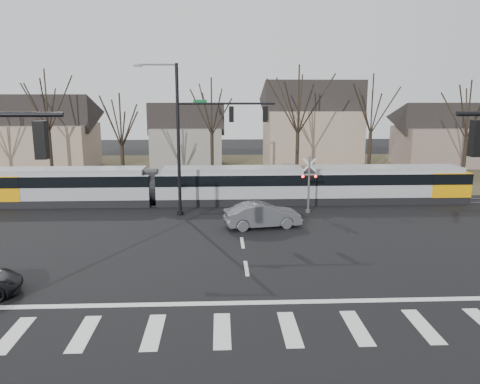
{
  "coord_description": "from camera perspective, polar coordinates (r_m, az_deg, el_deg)",
  "views": [
    {
      "loc": [
        -1.23,
        -19.14,
        8.1
      ],
      "look_at": [
        0.0,
        9.0,
        2.3
      ],
      "focal_mm": 35.0,
      "sensor_mm": 36.0,
      "label": 1
    }
  ],
  "objects": [
    {
      "name": "grass_verge",
      "position": [
        51.79,
        -1.11,
        2.64
      ],
      "size": [
        140.0,
        28.0,
        0.01
      ],
      "primitive_type": "cube",
      "color": "#38331E",
      "rests_on": "ground"
    },
    {
      "name": "crosswalk",
      "position": [
        17.21,
        1.97,
        -16.42
      ],
      "size": [
        27.0,
        2.6,
        0.01
      ],
      "color": "silver",
      "rests_on": "ground"
    },
    {
      "name": "sedan",
      "position": [
        29.32,
        2.77,
        -2.83
      ],
      "size": [
        3.31,
        5.33,
        1.57
      ],
      "primitive_type": "imported",
      "rotation": [
        0.0,
        0.0,
        1.75
      ],
      "color": "#4F5156",
      "rests_on": "ground"
    },
    {
      "name": "lane_dashes",
      "position": [
        36.08,
        -0.49,
        -1.33
      ],
      "size": [
        0.18,
        30.0,
        0.01
      ],
      "color": "silver",
      "rests_on": "ground"
    },
    {
      "name": "signal_pole_far",
      "position": [
        31.75,
        -4.66,
        7.26
      ],
      "size": [
        9.28,
        0.44,
        10.2
      ],
      "color": "black",
      "rests_on": "ground"
    },
    {
      "name": "house_c",
      "position": [
        53.21,
        8.68,
        8.41
      ],
      "size": [
        10.8,
        8.64,
        10.1
      ],
      "color": "gray",
      "rests_on": "ground"
    },
    {
      "name": "ground",
      "position": [
        20.81,
        1.1,
        -11.26
      ],
      "size": [
        140.0,
        140.0,
        0.0
      ],
      "primitive_type": "plane",
      "color": "black"
    },
    {
      "name": "tram",
      "position": [
        35.76,
        -1.19,
        1.02
      ],
      "size": [
        36.6,
        2.72,
        2.77
      ],
      "color": "gray",
      "rests_on": "ground"
    },
    {
      "name": "rail_crossing_signal",
      "position": [
        33.12,
        8.39,
        0.69
      ],
      "size": [
        1.08,
        0.36,
        4.0
      ],
      "color": "#59595B",
      "rests_on": "ground"
    },
    {
      "name": "house_b",
      "position": [
        55.42,
        -6.45,
        7.29
      ],
      "size": [
        8.64,
        7.56,
        7.65
      ],
      "color": "slate",
      "rests_on": "ground"
    },
    {
      "name": "tree_row",
      "position": [
        45.36,
        1.6,
        7.71
      ],
      "size": [
        59.2,
        7.2,
        10.0
      ],
      "color": "black",
      "rests_on": "ground"
    },
    {
      "name": "rail_pair",
      "position": [
        35.88,
        -0.47,
        -1.36
      ],
      "size": [
        90.0,
        1.52,
        0.06
      ],
      "color": "#59595E",
      "rests_on": "ground"
    },
    {
      "name": "stop_line",
      "position": [
        19.17,
        1.45,
        -13.33
      ],
      "size": [
        28.0,
        0.35,
        0.01
      ],
      "primitive_type": "cube",
      "color": "silver",
      "rests_on": "ground"
    },
    {
      "name": "house_d",
      "position": [
        59.87,
        22.6,
        6.79
      ],
      "size": [
        8.64,
        7.56,
        7.65
      ],
      "color": "#6F5B52",
      "rests_on": "ground"
    },
    {
      "name": "house_a",
      "position": [
        56.47,
        -22.09,
        7.1
      ],
      "size": [
        9.72,
        8.64,
        8.6
      ],
      "color": "gray",
      "rests_on": "ground"
    }
  ]
}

